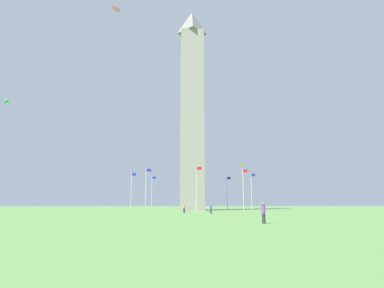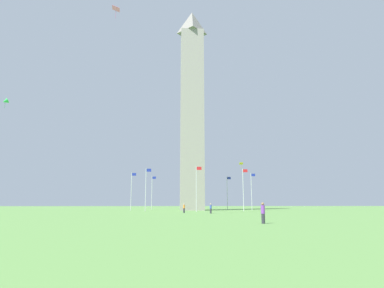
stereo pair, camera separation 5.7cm
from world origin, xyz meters
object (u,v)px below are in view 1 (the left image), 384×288
(flagpole_e, at_px, (189,192))
(person_orange_shirt, at_px, (184,208))
(flagpole_s, at_px, (131,190))
(flagpole_w, at_px, (197,187))
(flagpole_se, at_px, (152,191))
(flagpole_ne, at_px, (227,191))
(kite_green_delta, at_px, (5,101))
(flagpole_n, at_px, (252,190))
(flagpole_nw, at_px, (243,188))
(person_blue_shirt, at_px, (211,209))
(obelisk_monument, at_px, (192,106))
(kite_yellow_diamond, at_px, (241,164))
(person_purple_shirt, at_px, (263,213))
(kite_pink_diamond, at_px, (116,9))
(flagpole_sw, at_px, (146,188))

(flagpole_e, relative_size, person_orange_shirt, 5.67)
(flagpole_s, relative_size, flagpole_w, 1.00)
(flagpole_e, xyz_separation_m, flagpole_se, (-10.32, -4.28, 0.00))
(flagpole_ne, height_order, flagpole_s, same)
(kite_green_delta, bearing_deg, flagpole_n, 13.70)
(flagpole_nw, bearing_deg, flagpole_e, 112.50)
(flagpole_w, height_order, person_blue_shirt, flagpole_w)
(flagpole_s, bearing_deg, person_blue_shirt, -57.70)
(flagpole_ne, relative_size, kite_green_delta, 4.17)
(obelisk_monument, distance_m, flagpole_nw, 25.71)
(kite_yellow_diamond, bearing_deg, flagpole_nw, -93.15)
(flagpole_ne, xyz_separation_m, person_purple_shirt, (-7.64, -62.97, -4.05))
(flagpole_s, xyz_separation_m, kite_pink_diamond, (1.88, -38.81, 22.73))
(flagpole_sw, relative_size, flagpole_nw, 1.00)
(flagpole_se, distance_m, flagpole_sw, 20.64)
(obelisk_monument, bearing_deg, flagpole_ne, 44.85)
(flagpole_w, bearing_deg, flagpole_se, 112.50)
(flagpole_ne, relative_size, kite_yellow_diamond, 6.69)
(flagpole_n, bearing_deg, person_blue_shirt, -117.20)
(flagpole_ne, height_order, flagpole_sw, same)
(flagpole_sw, bearing_deg, person_orange_shirt, -57.27)
(obelisk_monument, relative_size, flagpole_sw, 5.78)
(flagpole_sw, distance_m, person_purple_shirt, 44.46)
(flagpole_e, height_order, flagpole_nw, same)
(kite_pink_diamond, height_order, kite_green_delta, kite_pink_diamond)
(obelisk_monument, distance_m, flagpole_se, 25.66)
(flagpole_n, distance_m, kite_green_delta, 58.12)
(flagpole_s, height_order, flagpole_sw, same)
(flagpole_s, bearing_deg, obelisk_monument, -0.00)
(flagpole_e, bearing_deg, flagpole_s, -135.00)
(kite_pink_diamond, bearing_deg, kite_green_delta, 135.97)
(flagpole_e, distance_m, flagpole_sw, 26.97)
(flagpole_se, height_order, kite_yellow_diamond, kite_yellow_diamond)
(flagpole_e, distance_m, person_orange_shirt, 37.03)
(flagpole_ne, bearing_deg, flagpole_w, -112.50)
(flagpole_sw, bearing_deg, flagpole_nw, -0.00)
(kite_pink_diamond, relative_size, kite_yellow_diamond, 1.22)
(kite_pink_diamond, bearing_deg, flagpole_w, 62.28)
(flagpole_se, xyz_separation_m, flagpole_nw, (20.64, -20.64, 0.00))
(kite_green_delta, bearing_deg, kite_yellow_diamond, 5.80)
(kite_green_delta, bearing_deg, flagpole_e, 35.22)
(flagpole_se, relative_size, flagpole_sw, 1.00)
(person_orange_shirt, height_order, kite_yellow_diamond, kite_yellow_diamond)
(flagpole_e, relative_size, flagpole_w, 1.00)
(flagpole_ne, height_order, flagpole_nw, same)
(flagpole_ne, bearing_deg, kite_green_delta, -154.70)
(flagpole_se, bearing_deg, person_blue_shirt, -71.72)
(flagpole_sw, bearing_deg, kite_green_delta, -174.46)
(flagpole_e, relative_size, kite_green_delta, 4.17)
(flagpole_n, xyz_separation_m, flagpole_s, (-29.19, 0.00, 0.00))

